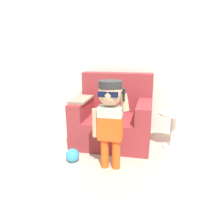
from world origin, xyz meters
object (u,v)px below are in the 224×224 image
Objects in this scene: armchair at (114,118)px; toy_ball at (73,155)px; side_table at (173,127)px; person_child at (110,112)px.

armchair is 0.87m from toy_ball.
side_table is 2.98× the size of toy_ball.
side_table is 1.41m from toy_ball.
person_child is 6.07× the size of toy_ball.
side_table is at bearing -4.77° from armchair.
side_table is at bearing 43.79° from person_child.
armchair is 6.54× the size of toy_ball.
armchair is at bearing 175.23° from side_table.
side_table reaches higher than toy_ball.
person_child is 1.09m from side_table.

